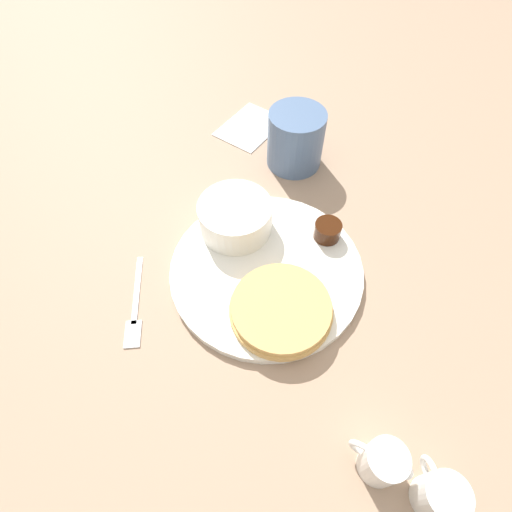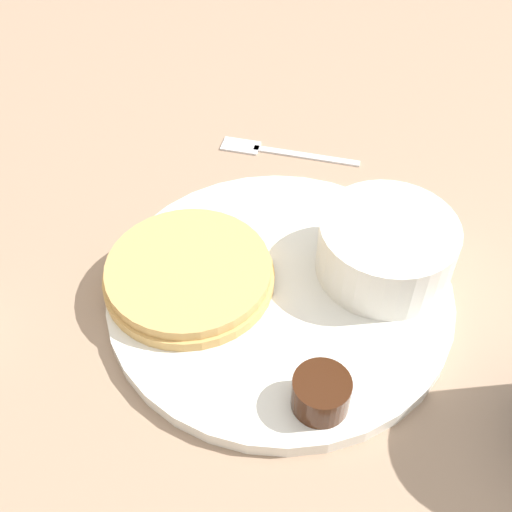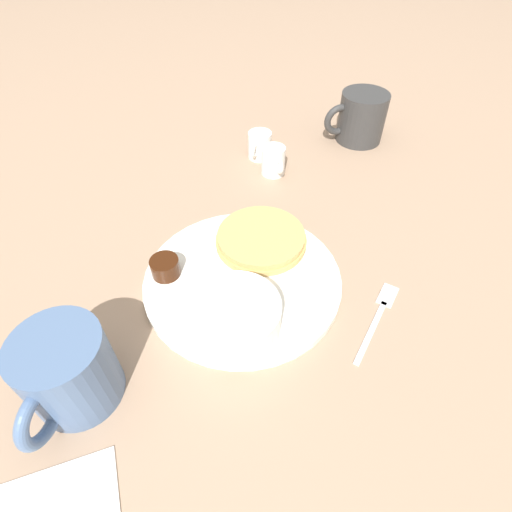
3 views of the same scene
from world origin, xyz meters
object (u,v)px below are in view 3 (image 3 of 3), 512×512
at_px(plate, 243,280).
at_px(bowl, 236,316).
at_px(coffee_mug, 67,372).
at_px(creamer_pitcher_near, 273,160).
at_px(fork, 380,312).
at_px(second_mug, 360,117).
at_px(creamer_pitcher_far, 260,145).

xyz_separation_m(plate, bowl, (-0.03, -0.08, 0.03)).
relative_size(plate, coffee_mug, 2.24).
height_order(creamer_pitcher_near, fork, creamer_pitcher_near).
distance_m(creamer_pitcher_near, fork, 0.33).
bearing_deg(coffee_mug, bowl, 6.48).
height_order(coffee_mug, second_mug, coffee_mug).
bearing_deg(bowl, plate, 68.87).
xyz_separation_m(creamer_pitcher_near, creamer_pitcher_far, (-0.01, 0.06, -0.00)).
bearing_deg(plate, coffee_mug, -155.19).
xyz_separation_m(creamer_pitcher_near, second_mug, (0.20, 0.06, 0.02)).
height_order(plate, coffee_mug, coffee_mug).
bearing_deg(coffee_mug, second_mug, 36.09).
height_order(bowl, second_mug, second_mug).
distance_m(plate, bowl, 0.09).
bearing_deg(bowl, coffee_mug, -173.52).
distance_m(fork, second_mug, 0.43).
bearing_deg(bowl, creamer_pitcher_far, 67.96).
distance_m(coffee_mug, fork, 0.36).
height_order(plate, second_mug, second_mug).
bearing_deg(fork, second_mug, 66.29).
xyz_separation_m(coffee_mug, creamer_pitcher_far, (0.33, 0.38, -0.02)).
distance_m(plate, creamer_pitcher_near, 0.26).
bearing_deg(creamer_pitcher_near, creamer_pitcher_far, 96.53).
bearing_deg(creamer_pitcher_near, plate, -118.35).
xyz_separation_m(fork, second_mug, (0.17, 0.39, 0.04)).
relative_size(creamer_pitcher_far, second_mug, 0.43).
xyz_separation_m(bowl, fork, (0.18, -0.02, -0.04)).
bearing_deg(bowl, second_mug, 46.21).
xyz_separation_m(plate, creamer_pitcher_far, (0.12, 0.29, 0.02)).
relative_size(bowl, fork, 0.95).
bearing_deg(second_mug, coffee_mug, -143.91).
height_order(creamer_pitcher_near, second_mug, second_mug).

